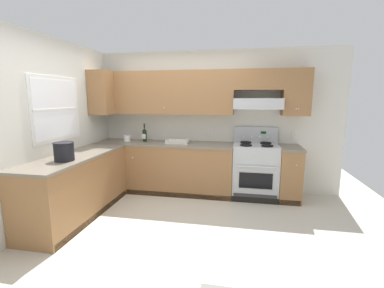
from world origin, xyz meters
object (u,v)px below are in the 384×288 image
(wine_bottle, at_px, (145,134))
(paper_towel_roll, at_px, (127,138))
(bowl, at_px, (177,142))
(bucket, at_px, (64,151))
(stove, at_px, (255,170))

(wine_bottle, distance_m, paper_towel_roll, 0.34)
(wine_bottle, height_order, paper_towel_roll, wine_bottle)
(bowl, bearing_deg, bucket, -125.85)
(bowl, distance_m, bucket, 1.91)
(bowl, bearing_deg, wine_bottle, 171.19)
(wine_bottle, distance_m, bowl, 0.67)
(bucket, bearing_deg, bowl, 54.15)
(stove, height_order, paper_towel_roll, stove)
(stove, distance_m, bucket, 3.00)
(stove, xyz_separation_m, paper_towel_roll, (-2.35, 0.03, 0.49))
(wine_bottle, height_order, bucket, wine_bottle)
(bucket, relative_size, paper_towel_roll, 2.23)
(wine_bottle, bearing_deg, bowl, -8.81)
(bowl, height_order, bucket, bucket)
(wine_bottle, xyz_separation_m, bowl, (0.65, -0.10, -0.11))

